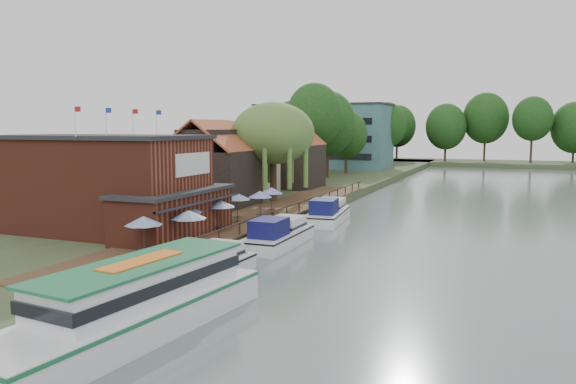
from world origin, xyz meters
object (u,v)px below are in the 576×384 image
at_px(umbrella_5, 260,205).
at_px(umbrella_0, 144,235).
at_px(cottage_c, 292,155).
at_px(cottage_b, 232,158).
at_px(umbrella_3, 220,216).
at_px(pub, 122,184).
at_px(umbrella_1, 189,228).
at_px(cruiser_2, 328,209).
at_px(tour_boat, 131,299).
at_px(hotel_block, 324,136).
at_px(umbrella_2, 187,222).
at_px(umbrella_4, 237,207).
at_px(umbrella_6, 271,201).
at_px(cruiser_0, 200,263).
at_px(willow, 273,152).
at_px(cottage_a, 212,163).
at_px(cruiser_1, 279,231).
at_px(swan, 172,290).

bearing_deg(umbrella_5, umbrella_0, -93.16).
bearing_deg(umbrella_5, cottage_c, 105.80).
xyz_separation_m(cottage_b, umbrella_3, (10.72, -22.32, -2.96)).
relative_size(pub, umbrella_1, 8.42).
bearing_deg(cruiser_2, tour_boat, -94.25).
bearing_deg(umbrella_5, hotel_block, 103.67).
bearing_deg(umbrella_2, hotel_block, 101.04).
height_order(umbrella_3, umbrella_4, same).
bearing_deg(umbrella_6, cottage_b, 129.67).
distance_m(pub, hotel_block, 71.49).
bearing_deg(cottage_b, cruiser_0, -65.21).
bearing_deg(umbrella_3, hotel_block, 102.16).
relative_size(pub, umbrella_5, 8.42).
xyz_separation_m(willow, cruiser_2, (7.37, -4.11, -5.02)).
xyz_separation_m(hotel_block, umbrella_4, (13.96, -64.01, -4.86)).
relative_size(cottage_a, umbrella_2, 3.62).
distance_m(umbrella_4, umbrella_5, 2.35).
bearing_deg(hotel_block, cottage_a, -82.87).
bearing_deg(cruiser_0, umbrella_2, 130.90).
xyz_separation_m(cottage_a, umbrella_5, (8.06, -5.93, -2.96)).
distance_m(cottage_a, willow, 6.80).
distance_m(cottage_a, tour_boat, 32.71).
bearing_deg(pub, umbrella_2, -5.58).
bearing_deg(umbrella_5, cruiser_1, -51.99).
bearing_deg(tour_boat, willow, 110.09).
height_order(umbrella_2, umbrella_5, same).
bearing_deg(swan, pub, 138.72).
bearing_deg(hotel_block, umbrella_6, -75.90).
bearing_deg(cottage_a, pub, -86.19).
bearing_deg(umbrella_1, cruiser_2, 79.64).
height_order(willow, cruiser_0, willow).
bearing_deg(umbrella_3, cruiser_1, 21.44).
height_order(cottage_c, cruiser_2, cottage_c).
distance_m(hotel_block, umbrella_0, 78.34).
bearing_deg(umbrella_1, tour_boat, -68.83).
relative_size(umbrella_0, cruiser_1, 0.25).
height_order(cottage_c, cruiser_0, cottage_c).
distance_m(umbrella_3, tour_boat, 18.26).
bearing_deg(cruiser_2, willow, 144.32).
bearing_deg(umbrella_1, umbrella_6, 92.44).
bearing_deg(cruiser_1, cottage_b, 125.08).
height_order(umbrella_3, cruiser_1, umbrella_3).
xyz_separation_m(cruiser_0, cruiser_2, (0.27, 22.49, 0.03)).
bearing_deg(cottage_c, hotel_block, 102.20).
xyz_separation_m(umbrella_0, tour_boat, (5.86, -8.87, -0.71)).
distance_m(umbrella_5, cruiser_2, 7.89).
relative_size(umbrella_4, cruiser_1, 0.25).
height_order(cottage_a, cruiser_1, cottage_a).
bearing_deg(umbrella_4, hotel_block, 102.31).
height_order(pub, umbrella_2, pub).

